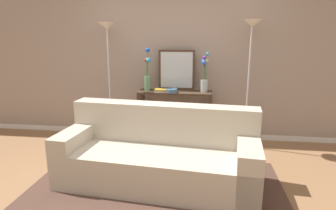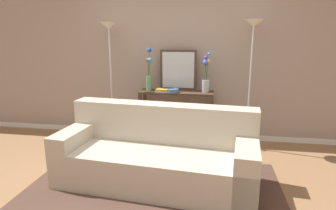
# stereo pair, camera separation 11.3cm
# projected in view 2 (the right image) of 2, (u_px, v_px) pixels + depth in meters

# --- Properties ---
(ground_plane) EXTENTS (16.00, 16.00, 0.02)m
(ground_plane) POSITION_uv_depth(u_px,v_px,m) (150.00, 196.00, 3.08)
(ground_plane) COLOR #936B47
(back_wall) EXTENTS (12.00, 0.15, 2.66)m
(back_wall) POSITION_uv_depth(u_px,v_px,m) (176.00, 57.00, 4.65)
(back_wall) COLOR white
(back_wall) RESTS_ON ground
(area_rug) EXTENTS (2.81, 1.65, 0.01)m
(area_rug) POSITION_uv_depth(u_px,v_px,m) (154.00, 188.00, 3.22)
(area_rug) COLOR #51382D
(area_rug) RESTS_ON ground
(couch) EXTENTS (2.28, 1.06, 0.88)m
(couch) POSITION_uv_depth(u_px,v_px,m) (157.00, 156.00, 3.30)
(couch) COLOR #BCB29E
(couch) RESTS_ON ground
(console_table) EXTENTS (1.14, 0.34, 0.82)m
(console_table) POSITION_uv_depth(u_px,v_px,m) (176.00, 108.00, 4.52)
(console_table) COLOR #473323
(console_table) RESTS_ON ground
(floor_lamp_left) EXTENTS (0.28, 0.28, 1.86)m
(floor_lamp_left) POSITION_uv_depth(u_px,v_px,m) (110.00, 49.00, 4.40)
(floor_lamp_left) COLOR silver
(floor_lamp_left) RESTS_ON ground
(floor_lamp_right) EXTENTS (0.28, 0.28, 1.88)m
(floor_lamp_right) POSITION_uv_depth(u_px,v_px,m) (252.00, 49.00, 4.06)
(floor_lamp_right) COLOR silver
(floor_lamp_right) RESTS_ON ground
(wall_mirror) EXTENTS (0.57, 0.02, 0.63)m
(wall_mirror) POSITION_uv_depth(u_px,v_px,m) (178.00, 70.00, 4.51)
(wall_mirror) COLOR #473323
(wall_mirror) RESTS_ON console_table
(vase_tall_flowers) EXTENTS (0.11, 0.12, 0.66)m
(vase_tall_flowers) POSITION_uv_depth(u_px,v_px,m) (149.00, 74.00, 4.49)
(vase_tall_flowers) COLOR #669E6B
(vase_tall_flowers) RESTS_ON console_table
(vase_short_flowers) EXTENTS (0.12, 0.14, 0.60)m
(vase_short_flowers) POSITION_uv_depth(u_px,v_px,m) (206.00, 77.00, 4.36)
(vase_short_flowers) COLOR silver
(vase_short_flowers) RESTS_ON console_table
(fruit_bowl) EXTENTS (0.18, 0.18, 0.06)m
(fruit_bowl) POSITION_uv_depth(u_px,v_px,m) (173.00, 91.00, 4.36)
(fruit_bowl) COLOR #4C7093
(fruit_bowl) RESTS_ON console_table
(book_stack) EXTENTS (0.21, 0.17, 0.05)m
(book_stack) POSITION_uv_depth(u_px,v_px,m) (163.00, 90.00, 4.41)
(book_stack) COLOR silver
(book_stack) RESTS_ON console_table
(book_row_under_console) EXTENTS (0.43, 0.17, 0.12)m
(book_row_under_console) POSITION_uv_depth(u_px,v_px,m) (161.00, 137.00, 4.67)
(book_row_under_console) COLOR #BC3328
(book_row_under_console) RESTS_ON ground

